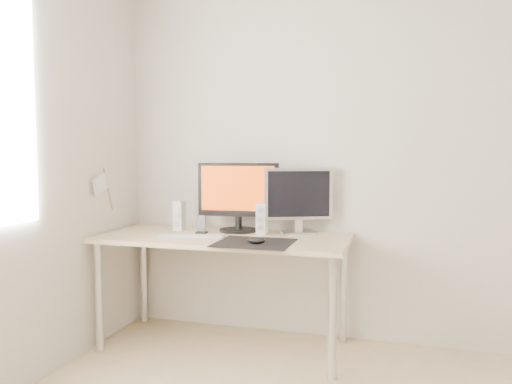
{
  "coord_description": "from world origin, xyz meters",
  "views": [
    {
      "loc": [
        0.15,
        -1.62,
        1.26
      ],
      "look_at": [
        -0.74,
        1.48,
        1.01
      ],
      "focal_mm": 35.0,
      "sensor_mm": 36.0,
      "label": 1
    }
  ],
  "objects_px": {
    "desk": "(224,248)",
    "main_monitor": "(238,194)",
    "mouse": "(256,240)",
    "speaker_left": "(179,216)",
    "keyboard": "(190,237)",
    "second_monitor": "(298,197)",
    "phone_dock": "(202,228)",
    "speaker_right": "(262,218)"
  },
  "relations": [
    {
      "from": "main_monitor",
      "to": "phone_dock",
      "type": "xyz_separation_m",
      "value": [
        -0.21,
        -0.14,
        -0.22
      ]
    },
    {
      "from": "second_monitor",
      "to": "mouse",
      "type": "bearing_deg",
      "value": -110.31
    },
    {
      "from": "mouse",
      "to": "speaker_right",
      "type": "xyz_separation_m",
      "value": [
        -0.07,
        0.37,
        0.08
      ]
    },
    {
      "from": "mouse",
      "to": "main_monitor",
      "type": "height_order",
      "value": "main_monitor"
    },
    {
      "from": "mouse",
      "to": "keyboard",
      "type": "xyz_separation_m",
      "value": [
        -0.46,
        0.09,
        -0.02
      ]
    },
    {
      "from": "second_monitor",
      "to": "phone_dock",
      "type": "height_order",
      "value": "second_monitor"
    },
    {
      "from": "main_monitor",
      "to": "keyboard",
      "type": "distance_m",
      "value": 0.46
    },
    {
      "from": "speaker_left",
      "to": "phone_dock",
      "type": "distance_m",
      "value": 0.23
    },
    {
      "from": "desk",
      "to": "speaker_left",
      "type": "bearing_deg",
      "value": 160.65
    },
    {
      "from": "second_monitor",
      "to": "keyboard",
      "type": "relative_size",
      "value": 1.0
    },
    {
      "from": "mouse",
      "to": "speaker_left",
      "type": "distance_m",
      "value": 0.75
    },
    {
      "from": "main_monitor",
      "to": "phone_dock",
      "type": "relative_size",
      "value": 4.6
    },
    {
      "from": "keyboard",
      "to": "phone_dock",
      "type": "bearing_deg",
      "value": 89.14
    },
    {
      "from": "desk",
      "to": "speaker_right",
      "type": "relative_size",
      "value": 7.85
    },
    {
      "from": "speaker_left",
      "to": "keyboard",
      "type": "relative_size",
      "value": 0.47
    },
    {
      "from": "second_monitor",
      "to": "speaker_right",
      "type": "distance_m",
      "value": 0.28
    },
    {
      "from": "main_monitor",
      "to": "speaker_right",
      "type": "xyz_separation_m",
      "value": [
        0.18,
        -0.04,
        -0.15
      ]
    },
    {
      "from": "speaker_right",
      "to": "phone_dock",
      "type": "xyz_separation_m",
      "value": [
        -0.39,
        -0.1,
        -0.07
      ]
    },
    {
      "from": "mouse",
      "to": "desk",
      "type": "xyz_separation_m",
      "value": [
        -0.28,
        0.22,
        -0.1
      ]
    },
    {
      "from": "speaker_left",
      "to": "main_monitor",
      "type": "bearing_deg",
      "value": 7.77
    },
    {
      "from": "desk",
      "to": "speaker_left",
      "type": "xyz_separation_m",
      "value": [
        -0.37,
        0.13,
        0.18
      ]
    },
    {
      "from": "desk",
      "to": "keyboard",
      "type": "distance_m",
      "value": 0.23
    },
    {
      "from": "mouse",
      "to": "phone_dock",
      "type": "bearing_deg",
      "value": 149.48
    },
    {
      "from": "mouse",
      "to": "keyboard",
      "type": "bearing_deg",
      "value": 168.7
    },
    {
      "from": "desk",
      "to": "speaker_right",
      "type": "xyz_separation_m",
      "value": [
        0.21,
        0.15,
        0.18
      ]
    },
    {
      "from": "keyboard",
      "to": "phone_dock",
      "type": "height_order",
      "value": "phone_dock"
    },
    {
      "from": "main_monitor",
      "to": "second_monitor",
      "type": "relative_size",
      "value": 1.27
    },
    {
      "from": "second_monitor",
      "to": "speaker_right",
      "type": "relative_size",
      "value": 2.13
    },
    {
      "from": "mouse",
      "to": "speaker_left",
      "type": "xyz_separation_m",
      "value": [
        -0.65,
        0.35,
        0.08
      ]
    },
    {
      "from": "main_monitor",
      "to": "speaker_right",
      "type": "height_order",
      "value": "main_monitor"
    },
    {
      "from": "mouse",
      "to": "desk",
      "type": "distance_m",
      "value": 0.37
    },
    {
      "from": "second_monitor",
      "to": "speaker_right",
      "type": "height_order",
      "value": "second_monitor"
    },
    {
      "from": "mouse",
      "to": "keyboard",
      "type": "distance_m",
      "value": 0.47
    },
    {
      "from": "speaker_left",
      "to": "phone_dock",
      "type": "bearing_deg",
      "value": -23.06
    },
    {
      "from": "speaker_right",
      "to": "main_monitor",
      "type": "bearing_deg",
      "value": 167.5
    },
    {
      "from": "mouse",
      "to": "speaker_left",
      "type": "bearing_deg",
      "value": 151.66
    },
    {
      "from": "second_monitor",
      "to": "keyboard",
      "type": "bearing_deg",
      "value": -150.65
    },
    {
      "from": "speaker_left",
      "to": "speaker_right",
      "type": "xyz_separation_m",
      "value": [
        0.59,
        0.02,
        0.0
      ]
    },
    {
      "from": "desk",
      "to": "keyboard",
      "type": "xyz_separation_m",
      "value": [
        -0.17,
        -0.13,
        0.09
      ]
    },
    {
      "from": "desk",
      "to": "main_monitor",
      "type": "xyz_separation_m",
      "value": [
        0.04,
        0.19,
        0.33
      ]
    },
    {
      "from": "desk",
      "to": "main_monitor",
      "type": "height_order",
      "value": "main_monitor"
    },
    {
      "from": "main_monitor",
      "to": "second_monitor",
      "type": "bearing_deg",
      "value": 4.27
    }
  ]
}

